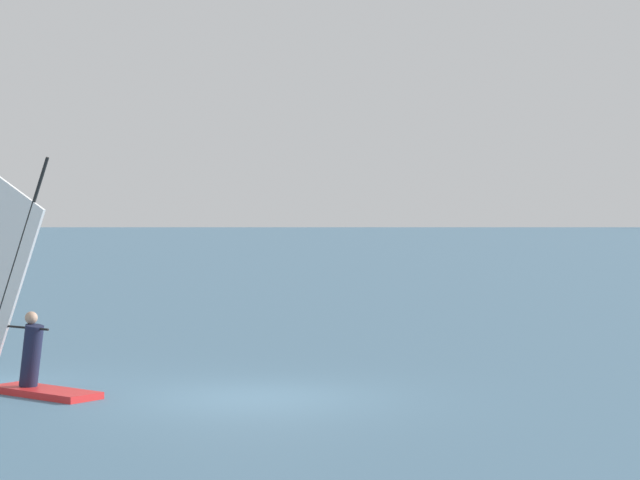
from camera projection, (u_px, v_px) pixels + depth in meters
name	position (u px, v px, depth m)	size (l,w,h in m)	color
ground_plane	(253.00, 398.00, 18.93)	(4000.00, 4000.00, 0.00)	#476B84
windsurfer	(13.00, 329.00, 19.70)	(4.13, 1.82, 4.34)	red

